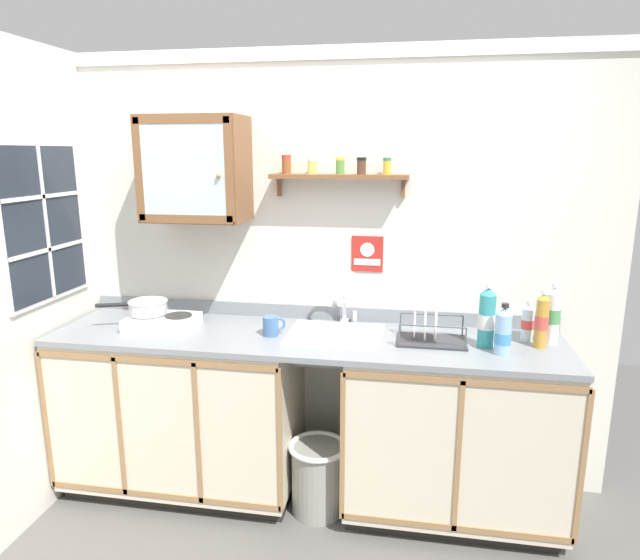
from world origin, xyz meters
The scene contains 21 objects.
floor centered at (0.00, 0.00, 0.00)m, with size 5.73×5.73×0.00m, color #565451.
back_wall centered at (0.00, 0.76, 1.23)m, with size 3.33×0.07×2.45m.
lower_cabinet_run centered at (-0.70, 0.42, 0.47)m, with size 1.31×0.63×0.93m.
lower_cabinet_run_right centered at (0.80, 0.42, 0.47)m, with size 1.12×0.63×0.93m.
countertop centered at (0.00, 0.42, 0.94)m, with size 2.69×0.66×0.03m, color gray.
backsplash centered at (0.00, 0.73, 1.00)m, with size 2.69×0.02×0.08m, color gray.
sink centered at (0.17, 0.47, 0.95)m, with size 0.50×0.46×0.45m.
hot_plate_stove centered at (-0.79, 0.40, 1.00)m, with size 0.36×0.26×0.08m.
saucepan centered at (-0.88, 0.42, 1.07)m, with size 0.37×0.21×0.07m.
bottle_water_blue_0 centered at (0.99, 0.31, 1.07)m, with size 0.08×0.08×0.25m.
bottle_opaque_white_1 centered at (1.25, 0.52, 1.11)m, with size 0.08×0.08×0.31m.
bottle_juice_amber_2 centered at (1.19, 0.44, 1.10)m, with size 0.06×0.06×0.29m.
bottle_water_clear_3 centered at (1.14, 0.54, 1.06)m, with size 0.06×0.06×0.21m.
bottle_detergent_teal_4 centered at (0.92, 0.41, 1.11)m, with size 0.08×0.08×0.32m.
dish_rack centered at (0.65, 0.43, 1.00)m, with size 0.35×0.22×0.17m.
mug centered at (-0.17, 0.39, 1.01)m, with size 0.12×0.09×0.10m.
wall_cabinet centered at (-0.62, 0.57, 1.81)m, with size 0.55×0.35×0.56m.
spice_shelf centered at (0.14, 0.67, 1.79)m, with size 0.74×0.14×0.22m.
warning_sign centered at (0.30, 0.73, 1.35)m, with size 0.17×0.01×0.20m.
window centered at (-1.36, 0.29, 1.54)m, with size 0.03×0.64×0.83m.
trash_bin centered at (0.09, 0.31, 0.21)m, with size 0.32×0.32×0.40m.
Camera 1 is at (0.56, -2.30, 1.91)m, focal length 31.01 mm.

